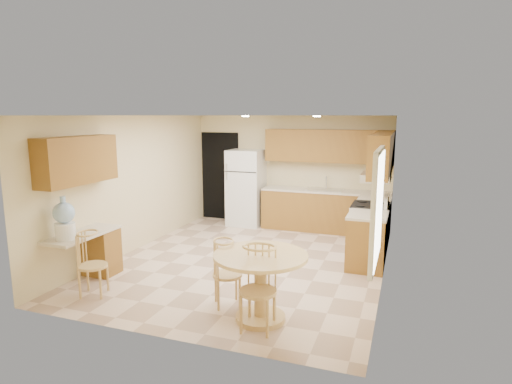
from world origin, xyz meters
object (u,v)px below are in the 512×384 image
(refrigerator, at_px, (246,188))
(chair_table_a, at_px, (225,268))
(dining_table, at_px, (261,277))
(chair_desk, at_px, (88,259))
(stove, at_px, (369,228))
(chair_table_b, at_px, (255,284))
(water_crock, at_px, (64,220))

(refrigerator, bearing_deg, chair_table_a, -72.76)
(dining_table, height_order, chair_desk, chair_desk)
(chair_table_a, relative_size, chair_desk, 0.99)
(stove, height_order, chair_table_a, stove)
(dining_table, relative_size, chair_desk, 1.27)
(stove, bearing_deg, dining_table, -108.01)
(refrigerator, height_order, chair_table_a, refrigerator)
(chair_table_b, bearing_deg, chair_desk, -6.33)
(refrigerator, relative_size, chair_desk, 1.92)
(dining_table, distance_m, water_crock, 2.95)
(chair_table_a, xyz_separation_m, chair_table_b, (0.60, -0.50, 0.07))
(chair_desk, bearing_deg, chair_table_b, 66.70)
(dining_table, bearing_deg, chair_desk, -176.18)
(stove, xyz_separation_m, dining_table, (-1.02, -3.14, 0.09))
(refrigerator, bearing_deg, chair_table_b, -67.94)
(refrigerator, distance_m, stove, 3.15)
(chair_table_b, xyz_separation_m, chair_desk, (-2.50, 0.17, -0.06))
(stove, relative_size, chair_table_a, 1.22)
(dining_table, relative_size, chair_table_a, 1.29)
(stove, distance_m, water_crock, 5.11)
(stove, bearing_deg, water_crock, -140.70)
(stove, height_order, chair_desk, stove)
(water_crock, bearing_deg, chair_table_a, 5.65)
(refrigerator, bearing_deg, water_crock, -103.33)
(refrigerator, distance_m, chair_table_a, 4.41)
(chair_table_a, bearing_deg, stove, 120.51)
(chair_desk, bearing_deg, water_crock, -121.47)
(chair_desk, bearing_deg, chair_table_a, 80.32)
(dining_table, relative_size, water_crock, 1.86)
(stove, bearing_deg, chair_table_b, -105.62)
(chair_table_a, relative_size, water_crock, 1.44)
(chair_table_a, relative_size, chair_table_b, 0.89)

